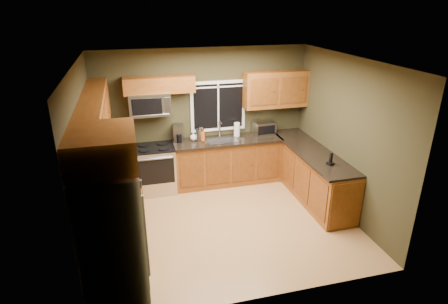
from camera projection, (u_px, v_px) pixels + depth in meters
name	position (u px, v px, depth m)	size (l,w,h in m)	color
floor	(226.00, 222.00, 6.37)	(4.20, 4.20, 0.00)	#AF814C
ceiling	(227.00, 61.00, 5.36)	(4.20, 4.20, 0.00)	white
back_wall	(203.00, 117.00, 7.48)	(4.20, 4.20, 0.00)	#33301C
front_wall	(267.00, 205.00, 4.25)	(4.20, 4.20, 0.00)	#33301C
left_wall	(86.00, 162.00, 5.38)	(3.60, 3.60, 0.00)	#33301C
right_wall	(346.00, 137.00, 6.35)	(3.60, 3.60, 0.00)	#33301C
window	(218.00, 106.00, 7.46)	(1.12, 0.03, 1.02)	white
base_cabinets_left	(115.00, 199.00, 6.21)	(0.60, 2.65, 0.90)	brown
countertop_left	(113.00, 173.00, 6.04)	(0.65, 2.65, 0.04)	black
base_cabinets_back	(227.00, 162.00, 7.65)	(2.17, 0.60, 0.90)	brown
countertop_back	(228.00, 140.00, 7.45)	(2.17, 0.65, 0.04)	black
base_cabinets_peninsula	(310.00, 174.00, 7.11)	(0.60, 2.52, 0.90)	brown
countertop_peninsula	(311.00, 151.00, 6.93)	(0.65, 2.50, 0.04)	black
upper_cabinets_left	(95.00, 118.00, 5.65)	(0.33, 2.65, 0.72)	brown
upper_cabinets_back_left	(159.00, 85.00, 6.87)	(1.30, 0.33, 0.30)	brown
upper_cabinets_back_right	(276.00, 89.00, 7.48)	(1.30, 0.33, 0.72)	brown
upper_cabinet_over_fridge	(102.00, 148.00, 4.04)	(0.72, 0.90, 0.38)	brown
refrigerator	(114.00, 236.00, 4.47)	(0.74, 0.90, 1.80)	#B7B7BC
range	(155.00, 169.00, 7.27)	(0.76, 0.69, 0.94)	#B7B7BC
microwave	(150.00, 104.00, 6.92)	(0.76, 0.41, 0.42)	#B7B7BC
sink	(222.00, 139.00, 7.43)	(0.60, 0.42, 0.36)	slate
toaster_oven	(264.00, 128.00, 7.70)	(0.45, 0.36, 0.27)	#B7B7BC
coffee_maker	(178.00, 134.00, 7.31)	(0.22, 0.28, 0.33)	slate
kettle	(200.00, 134.00, 7.32)	(0.17, 0.17, 0.29)	#B7B7BC
paper_towel_roll	(237.00, 129.00, 7.58)	(0.15, 0.15, 0.31)	white
soap_bottle_a	(202.00, 135.00, 7.29)	(0.11, 0.11, 0.28)	#C04E12
soap_bottle_c	(193.00, 136.00, 7.36)	(0.13, 0.13, 0.17)	white
cordless_phone	(331.00, 161.00, 6.28)	(0.12, 0.12, 0.21)	black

